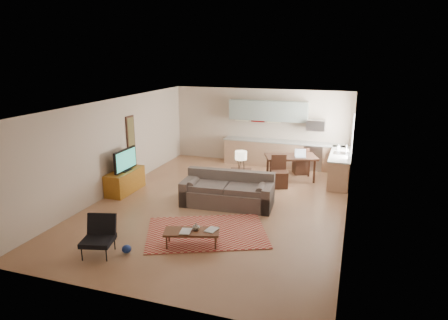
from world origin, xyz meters
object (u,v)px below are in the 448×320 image
(sofa, at_px, (227,190))
(console_table, at_px, (241,181))
(coffee_table, at_px, (192,238))
(dining_table, at_px, (290,168))
(tv_credenza, at_px, (125,181))
(armchair, at_px, (98,237))

(sofa, relative_size, console_table, 3.59)
(coffee_table, relative_size, dining_table, 0.74)
(sofa, distance_m, console_table, 1.08)
(coffee_table, distance_m, console_table, 3.53)
(console_table, distance_m, dining_table, 2.02)
(coffee_table, bearing_deg, tv_credenza, 124.46)
(dining_table, bearing_deg, console_table, -146.39)
(sofa, xyz_separation_m, coffee_table, (0.01, -2.45, -0.26))
(sofa, height_order, armchair, sofa)
(coffee_table, height_order, tv_credenza, tv_credenza)
(sofa, relative_size, tv_credenza, 1.80)
(armchair, bearing_deg, tv_credenza, 99.23)
(coffee_table, relative_size, armchair, 1.47)
(sofa, height_order, coffee_table, sofa)
(tv_credenza, bearing_deg, coffee_table, -38.41)
(dining_table, bearing_deg, tv_credenza, -169.70)
(tv_credenza, distance_m, console_table, 3.38)
(console_table, xyz_separation_m, dining_table, (1.17, 1.64, 0.05))
(sofa, bearing_deg, dining_table, 61.70)
(coffee_table, relative_size, console_table, 1.66)
(sofa, bearing_deg, console_table, 83.12)
(coffee_table, height_order, console_table, console_table)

